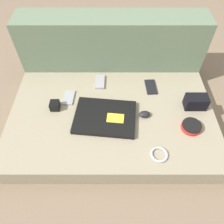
{
  "coord_description": "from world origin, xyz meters",
  "views": [
    {
      "loc": [
        -0.0,
        -0.75,
        1.06
      ],
      "look_at": [
        0.0,
        0.0,
        0.13
      ],
      "focal_mm": 35.0,
      "sensor_mm": 36.0,
      "label": 1
    }
  ],
  "objects_px": {
    "speaker_puck": "(191,126)",
    "camera_pouch": "(196,102)",
    "charger_brick": "(55,106)",
    "phone_black": "(69,98)",
    "phone_small": "(151,87)",
    "phone_silver": "(100,82)",
    "laptop": "(105,117)",
    "computer_mouse": "(145,114)"
  },
  "relations": [
    {
      "from": "laptop",
      "to": "charger_brick",
      "type": "height_order",
      "value": "charger_brick"
    },
    {
      "from": "speaker_puck",
      "to": "camera_pouch",
      "type": "relative_size",
      "value": 0.85
    },
    {
      "from": "speaker_puck",
      "to": "camera_pouch",
      "type": "bearing_deg",
      "value": 70.55
    },
    {
      "from": "phone_silver",
      "to": "phone_black",
      "type": "bearing_deg",
      "value": -142.9
    },
    {
      "from": "laptop",
      "to": "phone_black",
      "type": "relative_size",
      "value": 3.11
    },
    {
      "from": "speaker_puck",
      "to": "phone_silver",
      "type": "bearing_deg",
      "value": 144.56
    },
    {
      "from": "laptop",
      "to": "phone_small",
      "type": "relative_size",
      "value": 2.79
    },
    {
      "from": "phone_small",
      "to": "phone_silver",
      "type": "bearing_deg",
      "value": 169.12
    },
    {
      "from": "computer_mouse",
      "to": "phone_silver",
      "type": "bearing_deg",
      "value": 125.92
    },
    {
      "from": "phone_small",
      "to": "charger_brick",
      "type": "distance_m",
      "value": 0.58
    },
    {
      "from": "laptop",
      "to": "phone_silver",
      "type": "relative_size",
      "value": 2.94
    },
    {
      "from": "computer_mouse",
      "to": "phone_silver",
      "type": "distance_m",
      "value": 0.36
    },
    {
      "from": "phone_silver",
      "to": "phone_small",
      "type": "distance_m",
      "value": 0.31
    },
    {
      "from": "charger_brick",
      "to": "phone_black",
      "type": "bearing_deg",
      "value": 49.93
    },
    {
      "from": "computer_mouse",
      "to": "charger_brick",
      "type": "distance_m",
      "value": 0.5
    },
    {
      "from": "phone_silver",
      "to": "charger_brick",
      "type": "xyz_separation_m",
      "value": [
        -0.24,
        -0.21,
        0.02
      ]
    },
    {
      "from": "phone_black",
      "to": "phone_small",
      "type": "distance_m",
      "value": 0.5
    },
    {
      "from": "phone_small",
      "to": "speaker_puck",
      "type": "bearing_deg",
      "value": -63.18
    },
    {
      "from": "speaker_puck",
      "to": "phone_silver",
      "type": "height_order",
      "value": "speaker_puck"
    },
    {
      "from": "speaker_puck",
      "to": "phone_small",
      "type": "distance_m",
      "value": 0.35
    },
    {
      "from": "camera_pouch",
      "to": "charger_brick",
      "type": "height_order",
      "value": "camera_pouch"
    },
    {
      "from": "laptop",
      "to": "phone_silver",
      "type": "distance_m",
      "value": 0.28
    },
    {
      "from": "laptop",
      "to": "phone_black",
      "type": "xyz_separation_m",
      "value": [
        -0.22,
        0.15,
        -0.01
      ]
    },
    {
      "from": "computer_mouse",
      "to": "phone_small",
      "type": "height_order",
      "value": "computer_mouse"
    },
    {
      "from": "speaker_puck",
      "to": "charger_brick",
      "type": "height_order",
      "value": "charger_brick"
    },
    {
      "from": "camera_pouch",
      "to": "laptop",
      "type": "bearing_deg",
      "value": -170.5
    },
    {
      "from": "computer_mouse",
      "to": "camera_pouch",
      "type": "distance_m",
      "value": 0.3
    },
    {
      "from": "laptop",
      "to": "phone_small",
      "type": "distance_m",
      "value": 0.36
    },
    {
      "from": "phone_black",
      "to": "camera_pouch",
      "type": "relative_size",
      "value": 0.94
    },
    {
      "from": "phone_silver",
      "to": "computer_mouse",
      "type": "bearing_deg",
      "value": -45.57
    },
    {
      "from": "camera_pouch",
      "to": "charger_brick",
      "type": "relative_size",
      "value": 2.2
    },
    {
      "from": "speaker_puck",
      "to": "phone_small",
      "type": "xyz_separation_m",
      "value": [
        -0.18,
        0.3,
        -0.01
      ]
    },
    {
      "from": "computer_mouse",
      "to": "charger_brick",
      "type": "xyz_separation_m",
      "value": [
        -0.5,
        0.06,
        0.01
      ]
    },
    {
      "from": "phone_black",
      "to": "charger_brick",
      "type": "height_order",
      "value": "charger_brick"
    },
    {
      "from": "computer_mouse",
      "to": "speaker_puck",
      "type": "height_order",
      "value": "speaker_puck"
    },
    {
      "from": "laptop",
      "to": "speaker_puck",
      "type": "height_order",
      "value": "speaker_puck"
    },
    {
      "from": "laptop",
      "to": "speaker_puck",
      "type": "relative_size",
      "value": 3.43
    },
    {
      "from": "laptop",
      "to": "speaker_puck",
      "type": "distance_m",
      "value": 0.46
    },
    {
      "from": "phone_small",
      "to": "charger_brick",
      "type": "bearing_deg",
      "value": -166.48
    },
    {
      "from": "phone_silver",
      "to": "phone_small",
      "type": "bearing_deg",
      "value": -6.87
    },
    {
      "from": "speaker_puck",
      "to": "phone_black",
      "type": "bearing_deg",
      "value": 162.15
    },
    {
      "from": "computer_mouse",
      "to": "speaker_puck",
      "type": "bearing_deg",
      "value": -26.85
    }
  ]
}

